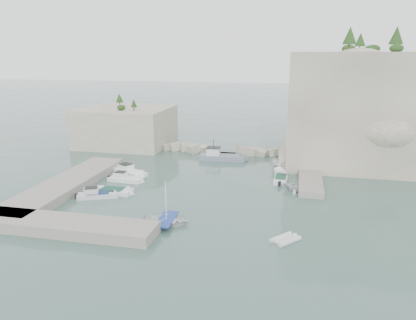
% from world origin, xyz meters
% --- Properties ---
extents(ground, '(400.00, 400.00, 0.00)m').
position_xyz_m(ground, '(0.00, 0.00, 0.00)').
color(ground, '#416258').
rests_on(ground, ground).
extents(cliff_east, '(26.00, 22.00, 17.00)m').
position_xyz_m(cliff_east, '(23.00, 23.00, 8.50)').
color(cliff_east, beige).
rests_on(cliff_east, ground).
extents(cliff_terrace, '(8.00, 10.00, 2.50)m').
position_xyz_m(cliff_terrace, '(13.00, 18.00, 1.25)').
color(cliff_terrace, beige).
rests_on(cliff_terrace, ground).
extents(outcrop_west, '(16.00, 14.00, 7.00)m').
position_xyz_m(outcrop_west, '(-20.00, 25.00, 3.50)').
color(outcrop_west, beige).
rests_on(outcrop_west, ground).
extents(quay_west, '(5.00, 24.00, 1.10)m').
position_xyz_m(quay_west, '(-17.00, -1.00, 0.55)').
color(quay_west, '#9E9689').
rests_on(quay_west, ground).
extents(quay_south, '(18.00, 4.00, 1.10)m').
position_xyz_m(quay_south, '(-10.00, -12.50, 0.55)').
color(quay_south, '#9E9689').
rests_on(quay_south, ground).
extents(ledge_east, '(3.00, 16.00, 0.80)m').
position_xyz_m(ledge_east, '(13.50, 10.00, 0.40)').
color(ledge_east, '#9E9689').
rests_on(ledge_east, ground).
extents(breakwater, '(28.00, 3.00, 1.40)m').
position_xyz_m(breakwater, '(-1.00, 22.00, 0.70)').
color(breakwater, beige).
rests_on(breakwater, ground).
extents(motorboat_c, '(5.49, 2.03, 0.70)m').
position_xyz_m(motorboat_c, '(-10.52, -1.27, 0.00)').
color(motorboat_c, white).
rests_on(motorboat_c, ground).
extents(motorboat_a, '(6.67, 4.98, 1.40)m').
position_xyz_m(motorboat_a, '(-11.80, 7.04, 0.00)').
color(motorboat_a, white).
rests_on(motorboat_a, ground).
extents(motorboat_d, '(5.43, 3.41, 1.40)m').
position_xyz_m(motorboat_d, '(-11.54, -3.09, 0.00)').
color(motorboat_d, silver).
rests_on(motorboat_d, ground).
extents(motorboat_b, '(5.20, 1.89, 1.40)m').
position_xyz_m(motorboat_b, '(-10.90, 3.60, 0.00)').
color(motorboat_b, white).
rests_on(motorboat_b, ground).
extents(rowboat, '(4.92, 3.63, 0.99)m').
position_xyz_m(rowboat, '(-1.04, -8.70, 0.00)').
color(rowboat, white).
rests_on(rowboat, ground).
extents(inflatable_dinghy, '(2.95, 3.10, 0.44)m').
position_xyz_m(inflatable_dinghy, '(10.89, -10.10, 0.00)').
color(inflatable_dinghy, silver).
rests_on(inflatable_dinghy, ground).
extents(tender_east_a, '(3.82, 3.48, 1.72)m').
position_xyz_m(tender_east_a, '(11.60, 4.68, 0.00)').
color(tender_east_a, silver).
rests_on(tender_east_a, ground).
extents(tender_east_b, '(1.73, 4.89, 0.70)m').
position_xyz_m(tender_east_b, '(9.59, 8.37, 0.00)').
color(tender_east_b, white).
rests_on(tender_east_b, ground).
extents(tender_east_c, '(2.19, 4.45, 0.70)m').
position_xyz_m(tender_east_c, '(9.42, 11.23, 0.00)').
color(tender_east_c, white).
rests_on(tender_east_c, ground).
extents(tender_east_d, '(5.08, 3.46, 1.84)m').
position_xyz_m(tender_east_d, '(10.15, 13.56, 0.00)').
color(tender_east_d, white).
rests_on(tender_east_d, ground).
extents(work_boat, '(8.15, 2.76, 2.20)m').
position_xyz_m(work_boat, '(-0.21, 17.62, 0.00)').
color(work_boat, slate).
rests_on(work_boat, ground).
extents(rowboat_mast, '(0.10, 0.10, 4.20)m').
position_xyz_m(rowboat_mast, '(-1.04, -8.70, 2.59)').
color(rowboat_mast, white).
rests_on(rowboat_mast, rowboat).
extents(vegetation, '(53.48, 13.88, 13.40)m').
position_xyz_m(vegetation, '(17.83, 24.40, 17.93)').
color(vegetation, '#1E4219').
rests_on(vegetation, ground).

